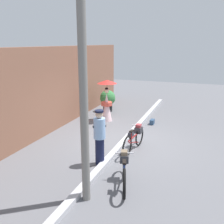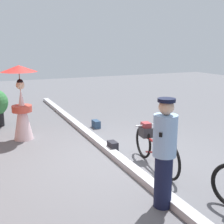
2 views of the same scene
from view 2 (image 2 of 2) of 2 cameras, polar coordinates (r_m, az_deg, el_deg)
The scene contains 7 objects.
ground_plane at distance 6.19m, azimuth 0.65°, elevation -9.09°, with size 30.00×30.00×0.00m, color slate.
sidewalk_curb at distance 6.17m, azimuth 0.65°, elevation -8.57°, with size 14.00×0.20×0.12m, color #B2B2B7.
bicycle_near_officer at distance 5.75m, azimuth 8.13°, elevation -6.48°, with size 1.79×0.48×0.80m.
person_officer at distance 4.21m, azimuth 10.32°, elevation -7.63°, with size 0.34×0.34×1.63m.
person_with_parasol at distance 7.50m, azimuth -17.50°, elevation 2.00°, with size 0.88×0.88×1.86m.
backpack_on_pavement at distance 6.48m, azimuth 0.18°, elevation -6.85°, with size 0.28×0.16×0.24m.
backpack_spare at distance 8.36m, azimuth -3.13°, elevation -2.35°, with size 0.32×0.17×0.21m.
Camera 2 is at (-5.19, 2.44, 2.35)m, focal length 46.23 mm.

